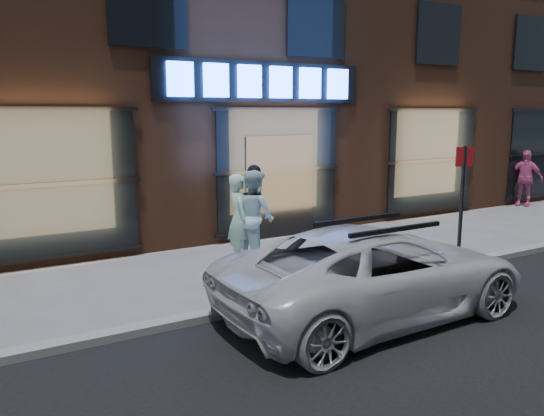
{
  "coord_description": "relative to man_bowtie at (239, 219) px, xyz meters",
  "views": [
    {
      "loc": [
        -6.33,
        -6.7,
        2.94
      ],
      "look_at": [
        -1.54,
        1.6,
        1.2
      ],
      "focal_mm": 35.0,
      "sensor_mm": 36.0,
      "label": 1
    }
  ],
  "objects": [
    {
      "name": "curb",
      "position": [
        1.82,
        -2.42,
        -0.82
      ],
      "size": [
        60.0,
        0.25,
        0.12
      ],
      "primitive_type": "cube",
      "color": "gray",
      "rests_on": "ground"
    },
    {
      "name": "man_cap",
      "position": [
        0.28,
        -0.12,
        0.05
      ],
      "size": [
        0.8,
        0.98,
        1.85
      ],
      "primitive_type": "imported",
      "rotation": [
        0.0,
        0.0,
        1.69
      ],
      "color": "white",
      "rests_on": "ground"
    },
    {
      "name": "passerby",
      "position": [
        10.65,
        1.25,
        0.01
      ],
      "size": [
        0.83,
        1.13,
        1.77
      ],
      "primitive_type": "imported",
      "rotation": [
        0.0,
        0.0,
        -1.13
      ],
      "color": "#E05C9E",
      "rests_on": "ground"
    },
    {
      "name": "ground",
      "position": [
        1.82,
        -2.42,
        -0.88
      ],
      "size": [
        90.0,
        90.0,
        0.0
      ],
      "primitive_type": "plane",
      "color": "slate",
      "rests_on": "ground"
    },
    {
      "name": "storefront_building",
      "position": [
        1.82,
        5.56,
        4.27
      ],
      "size": [
        30.2,
        8.28,
        10.3
      ],
      "color": "#54301E",
      "rests_on": "ground"
    },
    {
      "name": "white_suv",
      "position": [
        0.46,
        -3.48,
        -0.22
      ],
      "size": [
        4.8,
        2.29,
        1.32
      ],
      "primitive_type": "imported",
      "rotation": [
        0.0,
        0.0,
        1.59
      ],
      "color": "silver",
      "rests_on": "ground"
    },
    {
      "name": "man_bowtie",
      "position": [
        0.0,
        0.0,
        0.0
      ],
      "size": [
        0.54,
        0.71,
        1.76
      ],
      "primitive_type": "imported",
      "rotation": [
        0.0,
        0.0,
        1.38
      ],
      "color": "#BFFBDC",
      "rests_on": "ground"
    },
    {
      "name": "sign_post",
      "position": [
        3.66,
        -2.25,
        0.52
      ],
      "size": [
        0.36,
        0.12,
        2.31
      ],
      "rotation": [
        0.0,
        0.0,
        -0.25
      ],
      "color": "#262628",
      "rests_on": "ground"
    }
  ]
}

